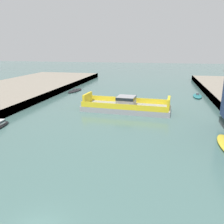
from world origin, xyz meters
name	(u,v)px	position (x,y,z in m)	size (l,w,h in m)	color
chain_ferry	(126,106)	(1.18, 34.36, 1.00)	(18.73, 7.70, 3.30)	#939399
moored_boat_mid_left	(75,91)	(-17.73, 53.46, 0.21)	(3.21, 8.11, 0.91)	black
moored_boat_far_left	(197,96)	(18.04, 52.72, 0.26)	(2.84, 7.20, 1.01)	#237075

